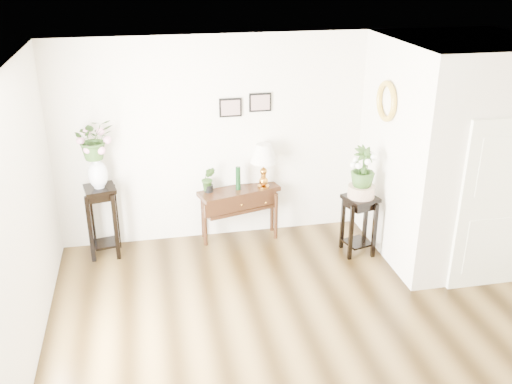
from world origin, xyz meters
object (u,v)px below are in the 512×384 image
object	(u,v)px
console_table	(239,214)
table_lamp	(264,164)
plant_stand_a	(103,221)
plant_stand_b	(358,225)

from	to	relation	value
console_table	table_lamp	world-z (taller)	table_lamp
table_lamp	plant_stand_a	bearing A→B (deg)	-177.03
console_table	plant_stand_b	world-z (taller)	plant_stand_b
table_lamp	plant_stand_a	world-z (taller)	table_lamp
table_lamp	console_table	bearing A→B (deg)	180.00
table_lamp	plant_stand_b	world-z (taller)	table_lamp
plant_stand_b	plant_stand_a	bearing A→B (deg)	169.44
plant_stand_a	plant_stand_b	bearing A→B (deg)	-10.56
table_lamp	plant_stand_b	size ratio (longest dim) A/B	0.78
plant_stand_a	plant_stand_b	size ratio (longest dim) A/B	1.19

